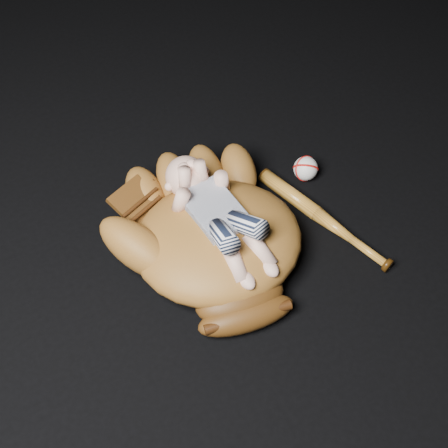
{
  "coord_description": "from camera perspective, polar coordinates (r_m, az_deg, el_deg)",
  "views": [
    {
      "loc": [
        -0.53,
        -0.78,
        1.19
      ],
      "look_at": [
        -0.08,
        0.01,
        0.09
      ],
      "focal_mm": 50.0,
      "sensor_mm": 36.0,
      "label": 1
    }
  ],
  "objects": [
    {
      "name": "baseball",
      "position": [
        1.65,
        7.48,
        5.05
      ],
      "size": [
        0.08,
        0.08,
        0.06
      ],
      "primitive_type": "sphere",
      "rotation": [
        0.0,
        0.0,
        -0.3
      ],
      "color": "white",
      "rests_on": "ground"
    },
    {
      "name": "baseball_glove",
      "position": [
        1.41,
        -0.58,
        -1.01
      ],
      "size": [
        0.57,
        0.63,
        0.17
      ],
      "primitive_type": null,
      "rotation": [
        0.0,
        0.0,
        -0.18
      ],
      "color": "brown",
      "rests_on": "ground"
    },
    {
      "name": "baseball_bat",
      "position": [
        1.55,
        9.1,
        0.48
      ],
      "size": [
        0.13,
        0.41,
        0.04
      ],
      "primitive_type": null,
      "rotation": [
        0.0,
        0.0,
        0.24
      ],
      "color": "#AE6F21",
      "rests_on": "ground"
    },
    {
      "name": "newborn_baby",
      "position": [
        1.38,
        -0.23,
        0.64
      ],
      "size": [
        0.19,
        0.38,
        0.15
      ],
      "primitive_type": null,
      "rotation": [
        0.0,
        0.0,
        0.04
      ],
      "color": "#EAB097",
      "rests_on": "baseball_glove"
    }
  ]
}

